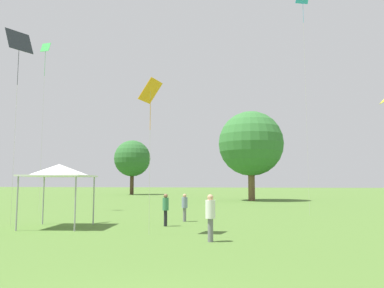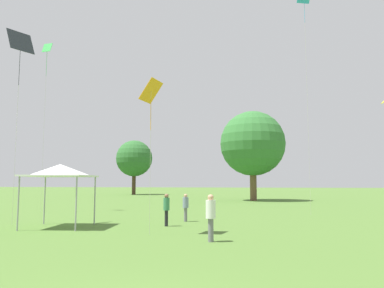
{
  "view_description": "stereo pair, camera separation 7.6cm",
  "coord_description": "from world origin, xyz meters",
  "px_view_note": "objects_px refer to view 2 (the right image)",
  "views": [
    {
      "loc": [
        1.89,
        -5.19,
        2.2
      ],
      "look_at": [
        -0.16,
        6.93,
        3.46
      ],
      "focal_mm": 35.0,
      "sensor_mm": 36.0,
      "label": 1
    },
    {
      "loc": [
        1.97,
        -5.18,
        2.2
      ],
      "look_at": [
        -0.16,
        6.93,
        3.46
      ],
      "focal_mm": 35.0,
      "sensor_mm": 36.0,
      "label": 2
    }
  ],
  "objects_px": {
    "kite_1": "(304,7)",
    "person_standing_1": "(186,205)",
    "kite_3": "(47,57)",
    "person_standing_3": "(211,213)",
    "distant_tree_0": "(134,159)",
    "person_standing_2": "(166,207)",
    "distant_tree_1": "(253,144)",
    "kite_4": "(151,94)",
    "canopy_tent": "(60,171)",
    "kite_0": "(21,45)"
  },
  "relations": [
    {
      "from": "distant_tree_0",
      "to": "person_standing_1",
      "type": "bearing_deg",
      "value": -67.65
    },
    {
      "from": "person_standing_3",
      "to": "kite_4",
      "type": "relative_size",
      "value": 0.26
    },
    {
      "from": "person_standing_3",
      "to": "distant_tree_0",
      "type": "height_order",
      "value": "distant_tree_0"
    },
    {
      "from": "person_standing_1",
      "to": "kite_4",
      "type": "distance_m",
      "value": 7.5
    },
    {
      "from": "kite_1",
      "to": "person_standing_1",
      "type": "bearing_deg",
      "value": 61.45
    },
    {
      "from": "person_standing_3",
      "to": "canopy_tent",
      "type": "bearing_deg",
      "value": 25.52
    },
    {
      "from": "kite_1",
      "to": "kite_4",
      "type": "distance_m",
      "value": 15.73
    },
    {
      "from": "canopy_tent",
      "to": "kite_4",
      "type": "relative_size",
      "value": 0.51
    },
    {
      "from": "distant_tree_1",
      "to": "kite_1",
      "type": "bearing_deg",
      "value": -78.51
    },
    {
      "from": "canopy_tent",
      "to": "distant_tree_1",
      "type": "xyz_separation_m",
      "value": [
        9.1,
        28.5,
        4.09
      ]
    },
    {
      "from": "kite_0",
      "to": "distant_tree_1",
      "type": "bearing_deg",
      "value": 49.09
    },
    {
      "from": "person_standing_3",
      "to": "kite_3",
      "type": "relative_size",
      "value": 0.13
    },
    {
      "from": "person_standing_2",
      "to": "person_standing_3",
      "type": "distance_m",
      "value": 5.3
    },
    {
      "from": "person_standing_1",
      "to": "person_standing_3",
      "type": "height_order",
      "value": "person_standing_3"
    },
    {
      "from": "distant_tree_0",
      "to": "distant_tree_1",
      "type": "bearing_deg",
      "value": -40.82
    },
    {
      "from": "person_standing_2",
      "to": "kite_1",
      "type": "xyz_separation_m",
      "value": [
        7.98,
        7.57,
        13.49
      ]
    },
    {
      "from": "kite_3",
      "to": "distant_tree_0",
      "type": "relative_size",
      "value": 1.35
    },
    {
      "from": "person_standing_3",
      "to": "distant_tree_0",
      "type": "relative_size",
      "value": 0.18
    },
    {
      "from": "kite_1",
      "to": "kite_3",
      "type": "height_order",
      "value": "kite_1"
    },
    {
      "from": "canopy_tent",
      "to": "distant_tree_1",
      "type": "bearing_deg",
      "value": 72.3
    },
    {
      "from": "kite_3",
      "to": "distant_tree_0",
      "type": "xyz_separation_m",
      "value": [
        -5.65,
        37.98,
        -5.55
      ]
    },
    {
      "from": "kite_3",
      "to": "person_standing_1",
      "type": "bearing_deg",
      "value": 29.03
    },
    {
      "from": "person_standing_1",
      "to": "person_standing_2",
      "type": "bearing_deg",
      "value": -51.17
    },
    {
      "from": "person_standing_1",
      "to": "distant_tree_1",
      "type": "relative_size",
      "value": 0.14
    },
    {
      "from": "person_standing_3",
      "to": "kite_4",
      "type": "xyz_separation_m",
      "value": [
        -2.77,
        1.41,
        5.01
      ]
    },
    {
      "from": "kite_3",
      "to": "kite_4",
      "type": "height_order",
      "value": "kite_3"
    },
    {
      "from": "kite_3",
      "to": "kite_4",
      "type": "relative_size",
      "value": 1.98
    },
    {
      "from": "distant_tree_0",
      "to": "kite_4",
      "type": "bearing_deg",
      "value": -70.46
    },
    {
      "from": "person_standing_2",
      "to": "distant_tree_1",
      "type": "bearing_deg",
      "value": -156.6
    },
    {
      "from": "person_standing_1",
      "to": "distant_tree_0",
      "type": "xyz_separation_m",
      "value": [
        -17.72,
        43.09,
        5.49
      ]
    },
    {
      "from": "kite_0",
      "to": "kite_1",
      "type": "distance_m",
      "value": 18.68
    },
    {
      "from": "person_standing_1",
      "to": "person_standing_2",
      "type": "xyz_separation_m",
      "value": [
        -0.53,
        -2.37,
        0.05
      ]
    },
    {
      "from": "kite_1",
      "to": "kite_4",
      "type": "height_order",
      "value": "kite_1"
    },
    {
      "from": "person_standing_2",
      "to": "kite_1",
      "type": "height_order",
      "value": "kite_1"
    },
    {
      "from": "person_standing_1",
      "to": "canopy_tent",
      "type": "bearing_deg",
      "value": -95.19
    },
    {
      "from": "distant_tree_1",
      "to": "kite_4",
      "type": "bearing_deg",
      "value": -97.47
    },
    {
      "from": "kite_3",
      "to": "distant_tree_1",
      "type": "relative_size",
      "value": 1.21
    },
    {
      "from": "distant_tree_1",
      "to": "person_standing_1",
      "type": "bearing_deg",
      "value": -97.98
    },
    {
      "from": "kite_1",
      "to": "kite_4",
      "type": "bearing_deg",
      "value": 79.84
    },
    {
      "from": "person_standing_3",
      "to": "kite_4",
      "type": "height_order",
      "value": "kite_4"
    },
    {
      "from": "person_standing_3",
      "to": "distant_tree_0",
      "type": "distance_m",
      "value": 54.07
    },
    {
      "from": "person_standing_2",
      "to": "distant_tree_1",
      "type": "xyz_separation_m",
      "value": [
        4.0,
        27.15,
        5.87
      ]
    },
    {
      "from": "distant_tree_0",
      "to": "kite_0",
      "type": "bearing_deg",
      "value": -78.72
    },
    {
      "from": "canopy_tent",
      "to": "distant_tree_0",
      "type": "relative_size",
      "value": 0.35
    },
    {
      "from": "person_standing_2",
      "to": "canopy_tent",
      "type": "height_order",
      "value": "canopy_tent"
    },
    {
      "from": "person_standing_2",
      "to": "distant_tree_1",
      "type": "relative_size",
      "value": 0.15
    },
    {
      "from": "person_standing_1",
      "to": "kite_3",
      "type": "relative_size",
      "value": 0.12
    },
    {
      "from": "kite_1",
      "to": "kite_4",
      "type": "relative_size",
      "value": 2.36
    },
    {
      "from": "kite_4",
      "to": "distant_tree_1",
      "type": "bearing_deg",
      "value": -131.32
    },
    {
      "from": "person_standing_2",
      "to": "kite_3",
      "type": "xyz_separation_m",
      "value": [
        -11.55,
        7.47,
        10.98
      ]
    }
  ]
}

